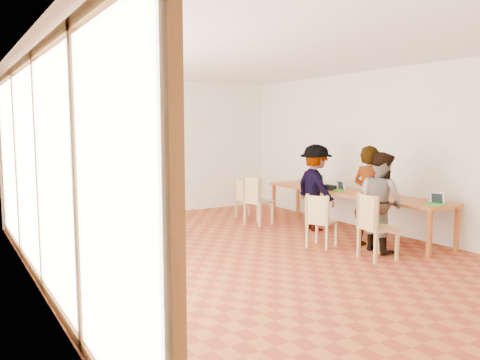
{
  "coord_description": "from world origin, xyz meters",
  "views": [
    {
      "loc": [
        -3.88,
        -5.83,
        1.92
      ],
      "look_at": [
        0.1,
        0.43,
        1.1
      ],
      "focal_mm": 35.0,
      "sensor_mm": 36.0,
      "label": 1
    }
  ],
  "objects": [
    {
      "name": "ground",
      "position": [
        0.0,
        0.0,
        0.0
      ],
      "size": [
        8.0,
        8.0,
        0.0
      ],
      "primitive_type": "plane",
      "color": "#B0582A",
      "rests_on": "ground"
    },
    {
      "name": "wall_back",
      "position": [
        0.0,
        4.0,
        1.5
      ],
      "size": [
        6.0,
        0.1,
        3.0
      ],
      "primitive_type": "cube",
      "color": "white",
      "rests_on": "ground"
    },
    {
      "name": "wall_right",
      "position": [
        3.0,
        0.0,
        1.5
      ],
      "size": [
        0.1,
        8.0,
        3.0
      ],
      "primitive_type": "cube",
      "color": "white",
      "rests_on": "ground"
    },
    {
      "name": "window_wall",
      "position": [
        -2.96,
        0.0,
        1.5
      ],
      "size": [
        0.1,
        8.0,
        3.0
      ],
      "primitive_type": "cube",
      "color": "white",
      "rests_on": "ground"
    },
    {
      "name": "ceiling",
      "position": [
        0.0,
        0.0,
        3.02
      ],
      "size": [
        6.0,
        8.0,
        0.04
      ],
      "primitive_type": "cube",
      "color": "white",
      "rests_on": "wall_back"
    },
    {
      "name": "communal_table",
      "position": [
        2.5,
        0.35,
        0.7
      ],
      "size": [
        0.8,
        4.0,
        0.75
      ],
      "color": "#A85C25",
      "rests_on": "ground"
    },
    {
      "name": "side_table",
      "position": [
        -1.46,
        1.8,
        0.67
      ],
      "size": [
        0.9,
        0.9,
        0.75
      ],
      "rotation": [
        0.0,
        0.0,
        -0.28
      ],
      "color": "#A85C25",
      "rests_on": "ground"
    },
    {
      "name": "chair_near",
      "position": [
        1.37,
        -1.2,
        0.59
      ],
      "size": [
        0.52,
        0.52,
        0.52
      ],
      "rotation": [
        0.0,
        0.0,
        -0.17
      ],
      "color": "tan",
      "rests_on": "ground"
    },
    {
      "name": "chair_mid",
      "position": [
        1.16,
        -0.28,
        0.53
      ],
      "size": [
        0.52,
        0.52,
        0.46
      ],
      "rotation": [
        0.0,
        0.0,
        0.38
      ],
      "color": "tan",
      "rests_on": "ground"
    },
    {
      "name": "chair_far",
      "position": [
        1.29,
        1.73,
        0.6
      ],
      "size": [
        0.56,
        0.56,
        0.52
      ],
      "rotation": [
        0.0,
        0.0,
        0.25
      ],
      "color": "tan",
      "rests_on": "ground"
    },
    {
      "name": "chair_empty",
      "position": [
        1.51,
        2.49,
        0.52
      ],
      "size": [
        0.4,
        0.4,
        0.45
      ],
      "rotation": [
        0.0,
        0.0,
        0.02
      ],
      "color": "tan",
      "rests_on": "ground"
    },
    {
      "name": "chair_spare",
      "position": [
        -2.0,
        0.48,
        0.62
      ],
      "size": [
        0.6,
        0.6,
        0.54
      ],
      "rotation": [
        0.0,
        0.0,
        2.82
      ],
      "color": "tan",
      "rests_on": "ground"
    },
    {
      "name": "person_near",
      "position": [
        1.87,
        -0.67,
        0.83
      ],
      "size": [
        0.45,
        0.64,
        1.65
      ],
      "primitive_type": "imported",
      "rotation": [
        0.0,
        0.0,
        1.66
      ],
      "color": "gray",
      "rests_on": "ground"
    },
    {
      "name": "person_mid",
      "position": [
        1.86,
        -0.92,
        0.78
      ],
      "size": [
        0.69,
        0.83,
        1.56
      ],
      "primitive_type": "imported",
      "rotation": [
        0.0,
        0.0,
        1.43
      ],
      "color": "gray",
      "rests_on": "ground"
    },
    {
      "name": "person_far",
      "position": [
        2.01,
        0.78,
        0.81
      ],
      "size": [
        0.74,
        1.12,
        1.62
      ],
      "primitive_type": "imported",
      "rotation": [
        0.0,
        0.0,
        1.43
      ],
      "color": "gray",
      "rests_on": "ground"
    },
    {
      "name": "laptop_near",
      "position": [
        2.5,
        -1.44,
        0.8
      ],
      "size": [
        0.25,
        0.27,
        0.2
      ],
      "rotation": [
        0.0,
        0.0,
        0.21
      ],
      "color": "green",
      "rests_on": "communal_table"
    },
    {
      "name": "laptop_mid",
      "position": [
        2.46,
        -0.12,
        0.81
      ],
      "size": [
        0.24,
        0.28,
        0.22
      ],
      "rotation": [
        0.0,
        0.0,
        -0.09
      ],
      "color": "green",
      "rests_on": "communal_table"
    },
    {
      "name": "laptop_far",
      "position": [
        2.43,
        0.58,
        0.8
      ],
      "size": [
        0.24,
        0.26,
        0.19
      ],
      "rotation": [
        0.0,
        0.0,
        -0.19
      ],
      "color": "green",
      "rests_on": "communal_table"
    },
    {
      "name": "yellow_mug",
      "position": [
        2.48,
        1.48,
        0.8
      ],
      "size": [
        0.15,
        0.15,
        0.1
      ],
      "primitive_type": "imported",
      "rotation": [
        0.0,
        0.0,
        -0.27
      ],
      "color": "yellow",
      "rests_on": "communal_table"
    },
    {
      "name": "green_bottle",
      "position": [
        2.24,
        0.88,
        0.89
      ],
      "size": [
        0.07,
        0.07,
        0.28
      ],
      "primitive_type": "cylinder",
      "color": "#196523",
      "rests_on": "communal_table"
    },
    {
      "name": "clear_glass",
      "position": [
        2.68,
        -1.23,
        0.8
      ],
      "size": [
        0.07,
        0.07,
        0.09
      ],
      "primitive_type": "cylinder",
      "color": "silver",
      "rests_on": "communal_table"
    },
    {
      "name": "condiment_cup",
      "position": [
        2.54,
        1.43,
        0.78
      ],
      "size": [
        0.08,
        0.08,
        0.06
      ],
      "primitive_type": "cylinder",
      "color": "white",
      "rests_on": "communal_table"
    },
    {
      "name": "pink_phone",
      "position": [
        2.74,
        1.71,
        0.76
      ],
      "size": [
        0.05,
        0.1,
        0.01
      ],
      "primitive_type": "cube",
      "color": "#F34692",
      "rests_on": "communal_table"
    },
    {
      "name": "black_pouch",
      "position": [
        2.33,
        0.75,
        0.8
      ],
      "size": [
        0.16,
        0.26,
        0.09
      ],
      "primitive_type": "cube",
      "color": "black",
      "rests_on": "communal_table"
    }
  ]
}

